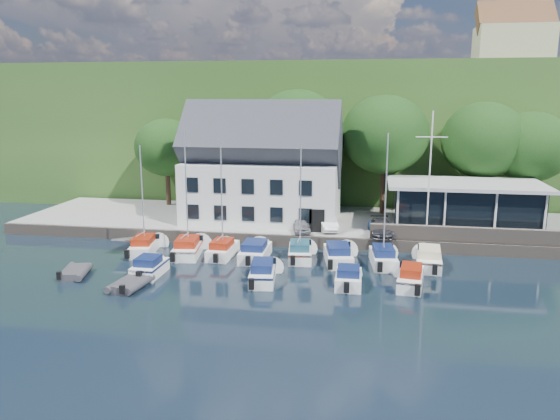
# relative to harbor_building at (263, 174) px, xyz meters

# --- Properties ---
(ground) EXTENTS (180.00, 180.00, 0.00)m
(ground) POSITION_rel_harbor_building_xyz_m (7.00, -16.50, -5.35)
(ground) COLOR black
(ground) RESTS_ON ground
(quay) EXTENTS (60.00, 13.00, 1.00)m
(quay) POSITION_rel_harbor_building_xyz_m (7.00, 1.00, -4.85)
(quay) COLOR #989993
(quay) RESTS_ON ground
(quay_face) EXTENTS (60.00, 0.30, 1.00)m
(quay_face) POSITION_rel_harbor_building_xyz_m (7.00, -5.50, -4.85)
(quay_face) COLOR #63584F
(quay_face) RESTS_ON ground
(hillside) EXTENTS (160.00, 75.00, 16.00)m
(hillside) POSITION_rel_harbor_building_xyz_m (7.00, 45.50, 2.65)
(hillside) COLOR #284A1C
(hillside) RESTS_ON ground
(field_patch) EXTENTS (50.00, 30.00, 0.30)m
(field_patch) POSITION_rel_harbor_building_xyz_m (15.00, 53.50, 10.80)
(field_patch) COLOR #4C592C
(field_patch) RESTS_ON hillside
(farmhouse) EXTENTS (10.40, 7.00, 8.20)m
(farmhouse) POSITION_rel_harbor_building_xyz_m (29.00, 35.50, 14.75)
(farmhouse) COLOR #C0B592
(farmhouse) RESTS_ON hillside
(harbor_building) EXTENTS (14.40, 8.20, 8.70)m
(harbor_building) POSITION_rel_harbor_building_xyz_m (0.00, 0.00, 0.00)
(harbor_building) COLOR silver
(harbor_building) RESTS_ON quay
(club_pavilion) EXTENTS (13.20, 7.20, 4.10)m
(club_pavilion) POSITION_rel_harbor_building_xyz_m (18.00, -0.50, -2.30)
(club_pavilion) COLOR black
(club_pavilion) RESTS_ON quay
(seawall) EXTENTS (18.00, 0.50, 1.20)m
(seawall) POSITION_rel_harbor_building_xyz_m (19.00, -5.10, -3.75)
(seawall) COLOR #63584F
(seawall) RESTS_ON quay
(gangway) EXTENTS (1.20, 6.00, 1.40)m
(gangway) POSITION_rel_harbor_building_xyz_m (-9.50, -7.50, -5.35)
(gangway) COLOR silver
(gangway) RESTS_ON ground
(car_silver) EXTENTS (2.29, 3.58, 1.14)m
(car_silver) POSITION_rel_harbor_building_xyz_m (4.07, -3.98, -3.78)
(car_silver) COLOR #A2A3A7
(car_silver) RESTS_ON quay
(car_white) EXTENTS (2.36, 4.20, 1.31)m
(car_white) POSITION_rel_harbor_building_xyz_m (6.30, -2.93, -3.69)
(car_white) COLOR silver
(car_white) RESTS_ON quay
(car_dgrey) EXTENTS (2.10, 4.48, 1.26)m
(car_dgrey) POSITION_rel_harbor_building_xyz_m (10.90, -4.04, -3.72)
(car_dgrey) COLOR #2D2D32
(car_dgrey) RESTS_ON quay
(car_blue) EXTENTS (2.10, 3.68, 1.18)m
(car_blue) POSITION_rel_harbor_building_xyz_m (11.01, -3.70, -3.76)
(car_blue) COLOR navy
(car_blue) RESTS_ON quay
(flagpole) EXTENTS (2.47, 0.20, 10.30)m
(flagpole) POSITION_rel_harbor_building_xyz_m (14.55, -4.38, 0.80)
(flagpole) COLOR silver
(flagpole) RESTS_ON quay
(tree_0) EXTENTS (6.67, 6.67, 9.11)m
(tree_0) POSITION_rel_harbor_building_xyz_m (-11.33, 5.26, 0.21)
(tree_0) COLOR black
(tree_0) RESTS_ON quay
(tree_1) EXTENTS (7.26, 7.26, 9.92)m
(tree_1) POSITION_rel_harbor_building_xyz_m (-4.56, 5.36, 0.61)
(tree_1) COLOR black
(tree_1) RESTS_ON quay
(tree_2) EXTENTS (8.84, 8.84, 12.08)m
(tree_2) POSITION_rel_harbor_building_xyz_m (2.51, 5.14, 1.69)
(tree_2) COLOR black
(tree_2) RESTS_ON quay
(tree_3) EXTENTS (8.45, 8.45, 11.54)m
(tree_3) POSITION_rel_harbor_building_xyz_m (11.08, 4.72, 1.42)
(tree_3) COLOR black
(tree_3) RESTS_ON quay
(tree_4) EXTENTS (7.97, 7.97, 10.90)m
(tree_4) POSITION_rel_harbor_building_xyz_m (20.34, 5.32, 1.10)
(tree_4) COLOR black
(tree_4) RESTS_ON quay
(tree_5) EXTENTS (7.34, 7.34, 10.03)m
(tree_5) POSITION_rel_harbor_building_xyz_m (24.55, 5.23, 0.67)
(tree_5) COLOR black
(tree_5) RESTS_ON quay
(boat_r1_0) EXTENTS (2.87, 6.63, 8.54)m
(boat_r1_0) POSITION_rel_harbor_building_xyz_m (-7.94, -9.01, -1.08)
(boat_r1_0) COLOR white
(boat_r1_0) RESTS_ON ground
(boat_r1_1) EXTENTS (3.03, 6.81, 8.86)m
(boat_r1_1) POSITION_rel_harbor_building_xyz_m (-4.24, -9.09, -0.92)
(boat_r1_1) COLOR white
(boat_r1_1) RESTS_ON ground
(boat_r1_2) EXTENTS (2.01, 5.88, 8.44)m
(boat_r1_2) POSITION_rel_harbor_building_xyz_m (-1.42, -9.01, -1.13)
(boat_r1_2) COLOR white
(boat_r1_2) RESTS_ON ground
(boat_r1_3) EXTENTS (2.26, 6.11, 1.46)m
(boat_r1_3) POSITION_rel_harbor_building_xyz_m (1.25, -9.25, -4.62)
(boat_r1_3) COLOR white
(boat_r1_3) RESTS_ON ground
(boat_r1_4) EXTENTS (2.55, 5.78, 9.05)m
(boat_r1_4) POSITION_rel_harbor_building_xyz_m (4.71, -8.84, -0.83)
(boat_r1_4) COLOR white
(boat_r1_4) RESTS_ON ground
(boat_r1_5) EXTENTS (3.12, 6.59, 1.48)m
(boat_r1_5) POSITION_rel_harbor_building_xyz_m (7.66, -9.10, -4.61)
(boat_r1_5) COLOR white
(boat_r1_5) RESTS_ON ground
(boat_r1_6) EXTENTS (2.54, 6.20, 9.09)m
(boat_r1_6) POSITION_rel_harbor_building_xyz_m (11.03, -9.17, -0.81)
(boat_r1_6) COLOR white
(boat_r1_6) RESTS_ON ground
(boat_r1_7) EXTENTS (2.44, 6.64, 1.52)m
(boat_r1_7) POSITION_rel_harbor_building_xyz_m (14.36, -8.97, -4.59)
(boat_r1_7) COLOR white
(boat_r1_7) RESTS_ON ground
(boat_r2_0) EXTENTS (1.91, 4.77, 1.42)m
(boat_r2_0) POSITION_rel_harbor_building_xyz_m (-5.30, -14.33, -4.64)
(boat_r2_0) COLOR white
(boat_r2_0) RESTS_ON ground
(boat_r2_2) EXTENTS (2.53, 6.26, 1.47)m
(boat_r2_2) POSITION_rel_harbor_building_xyz_m (2.84, -14.15, -4.61)
(boat_r2_2) COLOR white
(boat_r2_2) RESTS_ON ground
(boat_r2_3) EXTENTS (1.98, 4.64, 1.38)m
(boat_r2_3) POSITION_rel_harbor_building_xyz_m (8.68, -14.21, -4.66)
(boat_r2_3) COLOR white
(boat_r2_3) RESTS_ON ground
(boat_r2_4) EXTENTS (2.43, 6.07, 1.47)m
(boat_r2_4) POSITION_rel_harbor_building_xyz_m (12.77, -13.54, -4.61)
(boat_r2_4) COLOR white
(boat_r2_4) RESTS_ON ground
(dinghy_0) EXTENTS (2.61, 3.52, 0.74)m
(dinghy_0) POSITION_rel_harbor_building_xyz_m (-10.42, -15.36, -4.98)
(dinghy_0) COLOR #36363B
(dinghy_0) RESTS_ON ground
(dinghy_1) EXTENTS (2.35, 3.50, 0.77)m
(dinghy_1) POSITION_rel_harbor_building_xyz_m (-5.49, -17.12, -4.97)
(dinghy_1) COLOR #36363B
(dinghy_1) RESTS_ON ground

